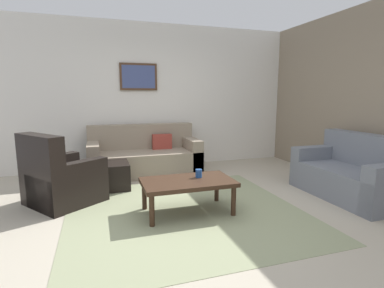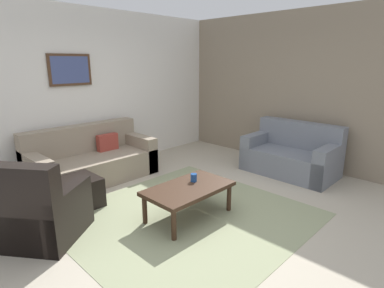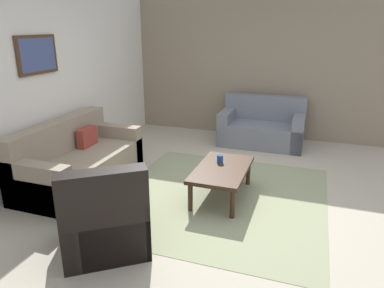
{
  "view_description": "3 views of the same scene",
  "coord_description": "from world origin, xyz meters",
  "px_view_note": "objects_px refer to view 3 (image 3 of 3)",
  "views": [
    {
      "loc": [
        -0.99,
        -3.32,
        1.42
      ],
      "look_at": [
        0.2,
        0.36,
        0.78
      ],
      "focal_mm": 27.7,
      "sensor_mm": 36.0,
      "label": 1
    },
    {
      "loc": [
        -2.48,
        -2.53,
        1.91
      ],
      "look_at": [
        0.26,
        0.15,
        0.88
      ],
      "focal_mm": 28.84,
      "sensor_mm": 36.0,
      "label": 2
    },
    {
      "loc": [
        -4.1,
        -1.05,
        2.16
      ],
      "look_at": [
        0.22,
        0.46,
        0.62
      ],
      "focal_mm": 33.31,
      "sensor_mm": 36.0,
      "label": 3
    }
  ],
  "objects_px": {
    "couch_loveseat": "(262,128)",
    "framed_artwork": "(37,55)",
    "ottoman": "(100,196)",
    "cup": "(220,159)",
    "armchair_leather": "(105,223)",
    "coffee_table": "(222,171)",
    "couch_main": "(76,162)"
  },
  "relations": [
    {
      "from": "framed_artwork",
      "to": "armchair_leather",
      "type": "bearing_deg",
      "value": -127.13
    },
    {
      "from": "ottoman",
      "to": "coffee_table",
      "type": "bearing_deg",
      "value": -56.39
    },
    {
      "from": "cup",
      "to": "framed_artwork",
      "type": "bearing_deg",
      "value": 98.57
    },
    {
      "from": "couch_main",
      "to": "framed_artwork",
      "type": "xyz_separation_m",
      "value": [
        0.0,
        0.43,
        1.48
      ]
    },
    {
      "from": "couch_main",
      "to": "armchair_leather",
      "type": "relative_size",
      "value": 1.76
    },
    {
      "from": "couch_main",
      "to": "ottoman",
      "type": "height_order",
      "value": "couch_main"
    },
    {
      "from": "armchair_leather",
      "to": "framed_artwork",
      "type": "xyz_separation_m",
      "value": [
        1.31,
        1.74,
        1.47
      ]
    },
    {
      "from": "couch_main",
      "to": "coffee_table",
      "type": "height_order",
      "value": "couch_main"
    },
    {
      "from": "armchair_leather",
      "to": "framed_artwork",
      "type": "distance_m",
      "value": 2.63
    },
    {
      "from": "cup",
      "to": "coffee_table",
      "type": "bearing_deg",
      "value": -156.62
    },
    {
      "from": "couch_main",
      "to": "coffee_table",
      "type": "relative_size",
      "value": 1.79
    },
    {
      "from": "armchair_leather",
      "to": "coffee_table",
      "type": "xyz_separation_m",
      "value": [
        1.52,
        -0.79,
        0.05
      ]
    },
    {
      "from": "cup",
      "to": "couch_main",
      "type": "bearing_deg",
      "value": 100.4
    },
    {
      "from": "couch_loveseat",
      "to": "coffee_table",
      "type": "bearing_deg",
      "value": 176.31
    },
    {
      "from": "couch_main",
      "to": "cup",
      "type": "relative_size",
      "value": 19.21
    },
    {
      "from": "couch_loveseat",
      "to": "armchair_leather",
      "type": "relative_size",
      "value": 1.36
    },
    {
      "from": "ottoman",
      "to": "framed_artwork",
      "type": "relative_size",
      "value": 0.79
    },
    {
      "from": "couch_main",
      "to": "couch_loveseat",
      "type": "bearing_deg",
      "value": -40.57
    },
    {
      "from": "couch_loveseat",
      "to": "framed_artwork",
      "type": "relative_size",
      "value": 2.14
    },
    {
      "from": "couch_loveseat",
      "to": "cup",
      "type": "relative_size",
      "value": 14.8
    },
    {
      "from": "armchair_leather",
      "to": "couch_main",
      "type": "bearing_deg",
      "value": 44.95
    },
    {
      "from": "ottoman",
      "to": "couch_loveseat",
      "type": "bearing_deg",
      "value": -23.68
    },
    {
      "from": "ottoman",
      "to": "cup",
      "type": "height_order",
      "value": "cup"
    },
    {
      "from": "armchair_leather",
      "to": "ottoman",
      "type": "relative_size",
      "value": 2.0
    },
    {
      "from": "couch_loveseat",
      "to": "ottoman",
      "type": "xyz_separation_m",
      "value": [
        -3.28,
        1.44,
        -0.1
      ]
    },
    {
      "from": "couch_loveseat",
      "to": "armchair_leather",
      "type": "height_order",
      "value": "armchair_leather"
    },
    {
      "from": "coffee_table",
      "to": "cup",
      "type": "bearing_deg",
      "value": 23.38
    },
    {
      "from": "cup",
      "to": "ottoman",
      "type": "bearing_deg",
      "value": 130.08
    },
    {
      "from": "coffee_table",
      "to": "framed_artwork",
      "type": "bearing_deg",
      "value": 94.61
    },
    {
      "from": "coffee_table",
      "to": "cup",
      "type": "xyz_separation_m",
      "value": [
        0.17,
        0.07,
        0.1
      ]
    },
    {
      "from": "couch_main",
      "to": "cup",
      "type": "bearing_deg",
      "value": -79.6
    },
    {
      "from": "armchair_leather",
      "to": "coffee_table",
      "type": "distance_m",
      "value": 1.71
    }
  ]
}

